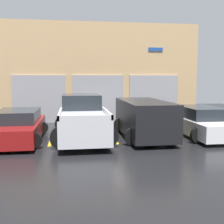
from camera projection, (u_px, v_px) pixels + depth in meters
ground_plane at (108, 130)px, 14.16m from camera, size 28.00×28.00×0.00m
shophouse_building at (101, 74)px, 17.05m from camera, size 12.11×0.68×5.93m
pickup_truck at (82, 118)px, 12.18m from camera, size 2.52×5.27×1.85m
sedan_white at (201, 122)px, 12.71m from camera, size 2.20×4.53×1.32m
sedan_side at (18, 127)px, 11.57m from camera, size 2.23×4.43×1.30m
van_right at (144, 118)px, 12.28m from camera, size 2.25×4.53×1.63m
parking_stripe_left at (51, 140)px, 11.80m from camera, size 0.12×2.20×0.01m
parking_stripe_centre at (114, 138)px, 12.18m from camera, size 0.12×2.20×0.01m
parking_stripe_right at (172, 137)px, 12.56m from camera, size 0.12×2.20×0.01m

